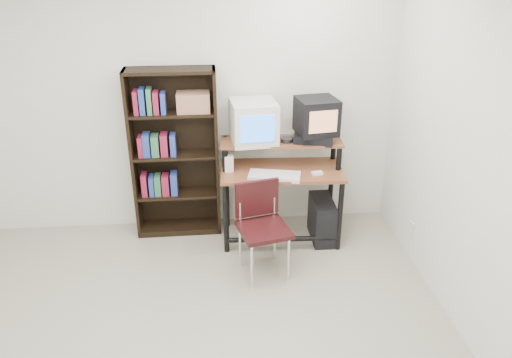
{
  "coord_description": "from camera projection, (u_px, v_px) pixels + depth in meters",
  "views": [
    {
      "loc": [
        0.22,
        -2.65,
        2.62
      ],
      "look_at": [
        0.56,
        1.1,
        0.88
      ],
      "focal_mm": 35.0,
      "sensor_mm": 36.0,
      "label": 1
    }
  ],
  "objects": [
    {
      "name": "back_wall",
      "position": [
        189.0,
        101.0,
        4.74
      ],
      "size": [
        4.0,
        0.01,
        2.6
      ],
      "primitive_type": "cube",
      "color": "silver",
      "rests_on": "floor"
    },
    {
      "name": "right_wall",
      "position": [
        503.0,
        183.0,
        3.09
      ],
      "size": [
        0.01,
        4.0,
        2.6
      ],
      "primitive_type": "cube",
      "color": "silver",
      "rests_on": "floor"
    },
    {
      "name": "computer_desk",
      "position": [
        281.0,
        174.0,
        4.72
      ],
      "size": [
        1.17,
        0.62,
        0.98
      ],
      "rotation": [
        0.0,
        0.0,
        -0.05
      ],
      "color": "brown",
      "rests_on": "floor"
    },
    {
      "name": "crt_monitor",
      "position": [
        254.0,
        122.0,
        4.61
      ],
      "size": [
        0.44,
        0.45,
        0.39
      ],
      "rotation": [
        0.0,
        0.0,
        0.09
      ],
      "color": "silver",
      "rests_on": "computer_desk"
    },
    {
      "name": "vcr",
      "position": [
        313.0,
        138.0,
        4.66
      ],
      "size": [
        0.41,
        0.34,
        0.08
      ],
      "primitive_type": "cube",
      "rotation": [
        0.0,
        0.0,
        -0.23
      ],
      "color": "black",
      "rests_on": "computer_desk"
    },
    {
      "name": "crt_tv",
      "position": [
        317.0,
        116.0,
        4.6
      ],
      "size": [
        0.4,
        0.4,
        0.33
      ],
      "rotation": [
        0.0,
        0.0,
        0.15
      ],
      "color": "black",
      "rests_on": "vcr"
    },
    {
      "name": "cd_spindle",
      "position": [
        287.0,
        140.0,
        4.64
      ],
      "size": [
        0.14,
        0.14,
        0.05
      ],
      "primitive_type": "cylinder",
      "rotation": [
        0.0,
        0.0,
        -0.15
      ],
      "color": "#26262B",
      "rests_on": "computer_desk"
    },
    {
      "name": "keyboard",
      "position": [
        274.0,
        176.0,
        4.54
      ],
      "size": [
        0.5,
        0.31,
        0.03
      ],
      "primitive_type": "cube",
      "rotation": [
        0.0,
        0.0,
        -0.22
      ],
      "color": "silver",
      "rests_on": "computer_desk"
    },
    {
      "name": "mousepad",
      "position": [
        316.0,
        175.0,
        4.59
      ],
      "size": [
        0.22,
        0.18,
        0.01
      ],
      "primitive_type": "cube",
      "rotation": [
        0.0,
        0.0,
        -0.01
      ],
      "color": "black",
      "rests_on": "computer_desk"
    },
    {
      "name": "mouse",
      "position": [
        317.0,
        174.0,
        4.58
      ],
      "size": [
        0.11,
        0.08,
        0.03
      ],
      "primitive_type": "cube",
      "rotation": [
        0.0,
        0.0,
        0.19
      ],
      "color": "white",
      "rests_on": "mousepad"
    },
    {
      "name": "desk_speaker",
      "position": [
        229.0,
        164.0,
        4.62
      ],
      "size": [
        0.08,
        0.08,
        0.17
      ],
      "primitive_type": "cube",
      "rotation": [
        0.0,
        0.0,
        0.05
      ],
      "color": "silver",
      "rests_on": "computer_desk"
    },
    {
      "name": "pc_tower",
      "position": [
        322.0,
        219.0,
        4.88
      ],
      "size": [
        0.21,
        0.45,
        0.42
      ],
      "primitive_type": "cube",
      "rotation": [
        0.0,
        0.0,
        -0.01
      ],
      "color": "black",
      "rests_on": "floor"
    },
    {
      "name": "school_chair",
      "position": [
        261.0,
        219.0,
        4.29
      ],
      "size": [
        0.49,
        0.49,
        0.82
      ],
      "rotation": [
        0.0,
        0.0,
        0.24
      ],
      "color": "black",
      "rests_on": "floor"
    },
    {
      "name": "bookshelf",
      "position": [
        175.0,
        151.0,
        4.78
      ],
      "size": [
        0.83,
        0.28,
        1.65
      ],
      "rotation": [
        0.0,
        0.0,
        0.01
      ],
      "color": "black",
      "rests_on": "floor"
    },
    {
      "name": "wall_outlet",
      "position": [
        411.0,
        228.0,
        4.55
      ],
      "size": [
        0.02,
        0.08,
        0.12
      ],
      "primitive_type": "cube",
      "color": "beige",
      "rests_on": "right_wall"
    }
  ]
}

